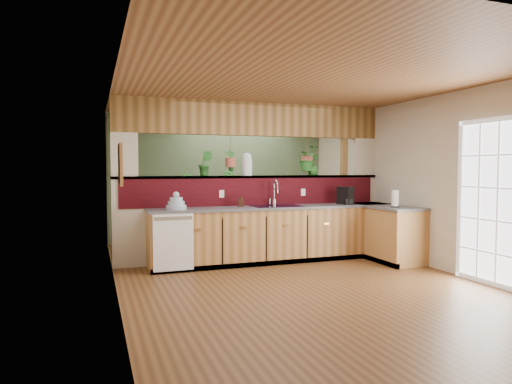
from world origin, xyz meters
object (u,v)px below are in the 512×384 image
object	(u,v)px
faucet	(275,192)
paper_towel	(395,199)
glass_jar	(247,164)
coffee_maker	(346,196)
dish_stack	(176,204)
soap_dispenser	(241,201)
shelving_console	(212,217)

from	to	relation	value
faucet	paper_towel	xyz separation A→B (m)	(1.63, -0.99, -0.10)
glass_jar	paper_towel	bearing A→B (deg)	-30.54
faucet	coffee_maker	xyz separation A→B (m)	(1.21, -0.22, -0.09)
faucet	glass_jar	world-z (taller)	glass_jar
dish_stack	coffee_maker	world-z (taller)	coffee_maker
soap_dispenser	coffee_maker	bearing A→B (deg)	-5.01
paper_towel	shelving_console	bearing A→B (deg)	125.03
dish_stack	coffee_maker	xyz separation A→B (m)	(2.87, -0.02, 0.05)
soap_dispenser	glass_jar	distance (m)	0.67
faucet	paper_towel	world-z (taller)	faucet
dish_stack	coffee_maker	bearing A→B (deg)	-0.41
glass_jar	shelving_console	xyz separation A→B (m)	(-0.13, 1.90, -1.08)
faucet	soap_dispenser	world-z (taller)	faucet
faucet	dish_stack	distance (m)	1.68
coffee_maker	shelving_console	distance (m)	2.97
shelving_console	glass_jar	bearing A→B (deg)	-95.98
soap_dispenser	shelving_console	world-z (taller)	soap_dispenser
coffee_maker	shelving_console	bearing A→B (deg)	106.24
soap_dispenser	coffee_maker	xyz separation A→B (m)	(1.81, -0.16, 0.04)
dish_stack	glass_jar	bearing A→B (deg)	18.18
dish_stack	glass_jar	size ratio (longest dim) A/B	0.81
soap_dispenser	coffee_maker	distance (m)	1.82
faucet	glass_jar	distance (m)	0.65
dish_stack	faucet	bearing A→B (deg)	6.74
coffee_maker	glass_jar	distance (m)	1.76
paper_towel	shelving_console	size ratio (longest dim) A/B	0.18
soap_dispenser	dish_stack	bearing A→B (deg)	-172.54
paper_towel	dish_stack	bearing A→B (deg)	166.46
dish_stack	soap_dispenser	world-z (taller)	dish_stack
coffee_maker	paper_towel	distance (m)	0.88
faucet	coffee_maker	distance (m)	1.23
glass_jar	shelving_console	distance (m)	2.19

